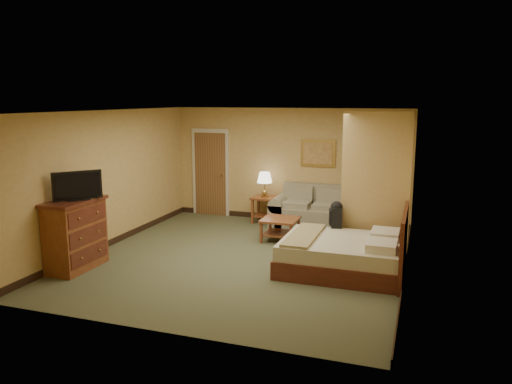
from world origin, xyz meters
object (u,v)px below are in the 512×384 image
at_px(coffee_table, 280,225).
at_px(bed, 346,254).
at_px(loveseat, 313,214).
at_px(dresser, 76,234).

xyz_separation_m(coffee_table, bed, (1.53, -1.41, -0.03)).
height_order(loveseat, bed, bed).
relative_size(coffee_table, bed, 0.36).
bearing_deg(bed, dresser, -163.22).
relative_size(dresser, bed, 0.60).
relative_size(coffee_table, dresser, 0.60).
bearing_deg(loveseat, bed, -66.85).
xyz_separation_m(loveseat, dresser, (-3.15, -3.97, 0.29)).
bearing_deg(dresser, coffee_table, 44.42).
distance_m(loveseat, dresser, 5.08).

